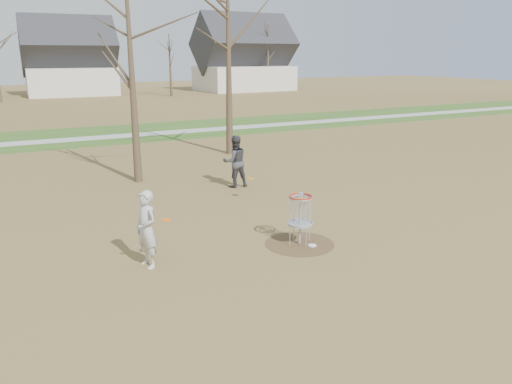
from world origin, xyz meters
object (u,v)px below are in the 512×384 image
at_px(player_throwing, 235,161).
at_px(disc_grounded, 312,245).
at_px(player_standing, 147,229).
at_px(disc_golf_basket, 300,210).

height_order(player_throwing, disc_grounded, player_throwing).
height_order(player_standing, player_throwing, player_throwing).
height_order(player_standing, disc_golf_basket, player_standing).
relative_size(player_standing, disc_grounded, 8.27).
bearing_deg(player_standing, disc_grounded, 63.91).
relative_size(player_standing, disc_golf_basket, 1.35).
xyz_separation_m(player_standing, disc_grounded, (4.08, -0.71, -0.89)).
relative_size(player_standing, player_throwing, 0.95).
distance_m(player_standing, disc_grounded, 4.24).
xyz_separation_m(player_throwing, disc_golf_basket, (-0.99, -6.05, -0.05)).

